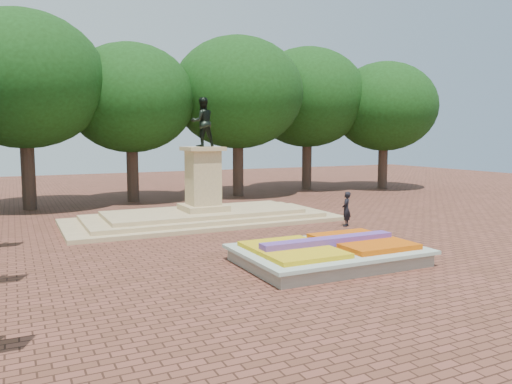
{
  "coord_description": "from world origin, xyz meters",
  "views": [
    {
      "loc": [
        -8.82,
        -16.32,
        4.45
      ],
      "look_at": [
        -0.04,
        1.66,
        2.2
      ],
      "focal_mm": 35.0,
      "sensor_mm": 36.0,
      "label": 1
    }
  ],
  "objects": [
    {
      "name": "ground",
      "position": [
        0.0,
        0.0,
        0.0
      ],
      "size": [
        90.0,
        90.0,
        0.0
      ],
      "primitive_type": "plane",
      "color": "brown",
      "rests_on": "ground"
    },
    {
      "name": "flower_bed",
      "position": [
        1.03,
        -2.0,
        0.38
      ],
      "size": [
        6.3,
        4.3,
        0.91
      ],
      "color": "gray",
      "rests_on": "ground"
    },
    {
      "name": "monument",
      "position": [
        0.0,
        8.0,
        0.88
      ],
      "size": [
        14.0,
        6.0,
        6.4
      ],
      "color": "tan",
      "rests_on": "ground"
    },
    {
      "name": "tree_row_back",
      "position": [
        2.33,
        18.0,
        6.67
      ],
      "size": [
        44.8,
        8.8,
        10.43
      ],
      "color": "#38251E",
      "rests_on": "ground"
    },
    {
      "name": "pedestrian",
      "position": [
        5.89,
        3.63,
        0.86
      ],
      "size": [
        0.74,
        0.73,
        1.72
      ],
      "primitive_type": "imported",
      "rotation": [
        0.0,
        0.0,
        3.88
      ],
      "color": "black",
      "rests_on": "ground"
    }
  ]
}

